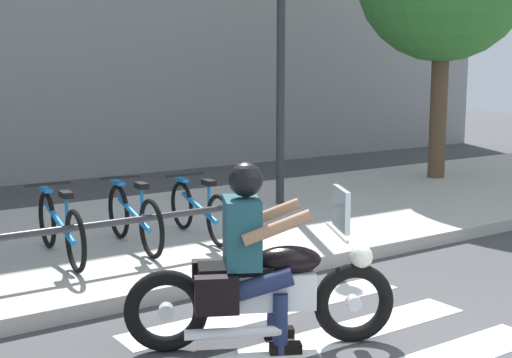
{
  "coord_description": "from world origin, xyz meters",
  "views": [
    {
      "loc": [
        -3.89,
        -2.49,
        2.15
      ],
      "look_at": [
        0.12,
        3.34,
        1.01
      ],
      "focal_mm": 49.69,
      "sensor_mm": 36.0,
      "label": 1
    }
  ],
  "objects_px": {
    "rider": "(253,243)",
    "bike_rack": "(119,226)",
    "street_lamp": "(281,23)",
    "bicycle_1": "(60,227)",
    "bicycle_2": "(134,217)",
    "bicycle_3": "(199,210)",
    "motorcycle": "(263,289)"
  },
  "relations": [
    {
      "from": "bicycle_1",
      "to": "rider",
      "type": "bearing_deg",
      "value": -78.71
    },
    {
      "from": "motorcycle",
      "to": "bike_rack",
      "type": "height_order",
      "value": "motorcycle"
    },
    {
      "from": "motorcycle",
      "to": "rider",
      "type": "height_order",
      "value": "rider"
    },
    {
      "from": "bicycle_1",
      "to": "street_lamp",
      "type": "xyz_separation_m",
      "value": [
        3.67,
        1.15,
        2.24
      ]
    },
    {
      "from": "rider",
      "to": "street_lamp",
      "type": "distance_m",
      "value": 5.33
    },
    {
      "from": "bike_rack",
      "to": "bicycle_2",
      "type": "bearing_deg",
      "value": 53.28
    },
    {
      "from": "bicycle_2",
      "to": "bicycle_1",
      "type": "bearing_deg",
      "value": 179.97
    },
    {
      "from": "bicycle_2",
      "to": "rider",
      "type": "bearing_deg",
      "value": -95.88
    },
    {
      "from": "rider",
      "to": "bike_rack",
      "type": "bearing_deg",
      "value": 93.48
    },
    {
      "from": "rider",
      "to": "street_lamp",
      "type": "xyz_separation_m",
      "value": [
        3.12,
        3.88,
        1.91
      ]
    },
    {
      "from": "bicycle_3",
      "to": "bike_rack",
      "type": "xyz_separation_m",
      "value": [
        -1.24,
        -0.56,
        0.08
      ]
    },
    {
      "from": "rider",
      "to": "bicycle_2",
      "type": "bearing_deg",
      "value": 84.12
    },
    {
      "from": "bicycle_1",
      "to": "bicycle_2",
      "type": "bearing_deg",
      "value": -0.03
    },
    {
      "from": "motorcycle",
      "to": "bicycle_3",
      "type": "distance_m",
      "value": 2.96
    },
    {
      "from": "rider",
      "to": "bicycle_2",
      "type": "relative_size",
      "value": 0.88
    },
    {
      "from": "bicycle_2",
      "to": "street_lamp",
      "type": "xyz_separation_m",
      "value": [
        2.84,
        1.15,
        2.23
      ]
    },
    {
      "from": "rider",
      "to": "bicycle_3",
      "type": "xyz_separation_m",
      "value": [
        1.11,
        2.73,
        -0.34
      ]
    },
    {
      "from": "bicycle_1",
      "to": "bicycle_2",
      "type": "distance_m",
      "value": 0.83
    },
    {
      "from": "bicycle_1",
      "to": "street_lamp",
      "type": "bearing_deg",
      "value": 17.37
    },
    {
      "from": "bicycle_3",
      "to": "motorcycle",
      "type": "bearing_deg",
      "value": -110.58
    },
    {
      "from": "motorcycle",
      "to": "street_lamp",
      "type": "xyz_separation_m",
      "value": [
        3.05,
        3.92,
        2.27
      ]
    },
    {
      "from": "motorcycle",
      "to": "bicycle_3",
      "type": "bearing_deg",
      "value": 69.42
    },
    {
      "from": "bike_rack",
      "to": "bicycle_3",
      "type": "bearing_deg",
      "value": 24.12
    },
    {
      "from": "motorcycle",
      "to": "street_lamp",
      "type": "relative_size",
      "value": 0.42
    },
    {
      "from": "bicycle_3",
      "to": "rider",
      "type": "bearing_deg",
      "value": -112.07
    },
    {
      "from": "motorcycle",
      "to": "bike_rack",
      "type": "bearing_deg",
      "value": 95.16
    },
    {
      "from": "bike_rack",
      "to": "street_lamp",
      "type": "distance_m",
      "value": 4.27
    },
    {
      "from": "bicycle_3",
      "to": "street_lamp",
      "type": "bearing_deg",
      "value": 29.65
    },
    {
      "from": "bicycle_2",
      "to": "street_lamp",
      "type": "relative_size",
      "value": 0.36
    },
    {
      "from": "bike_rack",
      "to": "street_lamp",
      "type": "relative_size",
      "value": 0.68
    },
    {
      "from": "bike_rack",
      "to": "street_lamp",
      "type": "bearing_deg",
      "value": 27.61
    },
    {
      "from": "bike_rack",
      "to": "bicycle_1",
      "type": "bearing_deg",
      "value": 126.65
    }
  ]
}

